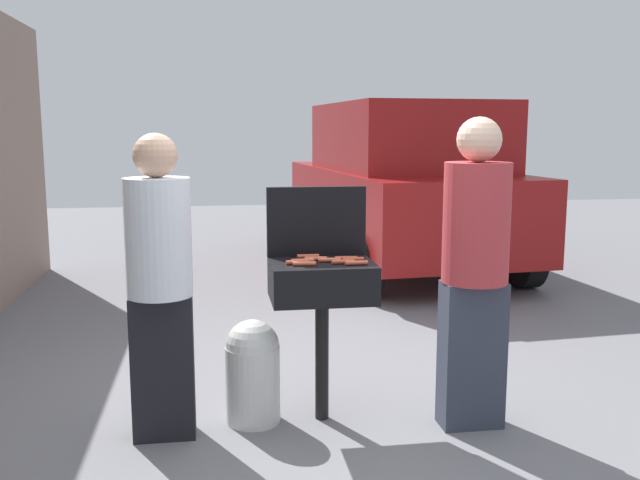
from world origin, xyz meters
TOP-DOWN VIEW (x-y plane):
  - ground_plane at (0.00, 0.00)m, footprint 24.00×24.00m
  - bbq_grill at (0.02, 0.07)m, footprint 0.60×0.44m
  - grill_lid_open at (0.02, 0.29)m, footprint 0.60×0.05m
  - hot_dog_0 at (-0.05, 0.20)m, footprint 0.13×0.03m
  - hot_dog_1 at (0.13, -0.00)m, footprint 0.13×0.03m
  - hot_dog_2 at (0.20, 0.06)m, footprint 0.13×0.04m
  - hot_dog_3 at (-0.10, 0.07)m, footprint 0.13×0.03m
  - hot_dog_4 at (0.17, 0.10)m, footprint 0.13×0.04m
  - hot_dog_5 at (0.06, 0.07)m, footprint 0.13×0.03m
  - hot_dog_6 at (-0.13, 0.02)m, footprint 0.13×0.03m
  - hot_dog_7 at (-0.10, -0.02)m, footprint 0.13×0.04m
  - hot_dog_8 at (-0.01, 0.12)m, footprint 0.13×0.04m
  - hot_dog_9 at (0.20, -0.04)m, footprint 0.13×0.03m
  - propane_tank at (-0.39, 0.08)m, footprint 0.32×0.32m
  - person_left at (-0.89, -0.04)m, footprint 0.36×0.36m
  - person_right at (0.86, -0.15)m, footprint 0.37×0.37m
  - parked_minivan at (1.72, 4.58)m, footprint 2.31×4.53m

SIDE VIEW (x-z plane):
  - ground_plane at x=0.00m, z-range 0.00..0.00m
  - propane_tank at x=-0.39m, z-range 0.01..0.63m
  - bbq_grill at x=0.02m, z-range 0.33..1.28m
  - person_left at x=-0.89m, z-range 0.07..1.76m
  - hot_dog_0 at x=-0.05m, z-range 0.95..0.98m
  - hot_dog_1 at x=0.13m, z-range 0.95..0.98m
  - hot_dog_2 at x=0.20m, z-range 0.95..0.98m
  - hot_dog_3 at x=-0.10m, z-range 0.95..0.98m
  - hot_dog_4 at x=0.17m, z-range 0.95..0.98m
  - hot_dog_5 at x=0.06m, z-range 0.95..0.98m
  - hot_dog_6 at x=-0.13m, z-range 0.95..0.98m
  - hot_dog_7 at x=-0.10m, z-range 0.95..0.98m
  - hot_dog_8 at x=-0.01m, z-range 0.95..0.98m
  - hot_dog_9 at x=0.20m, z-range 0.95..0.98m
  - person_right at x=0.86m, z-range 0.08..1.85m
  - parked_minivan at x=1.72m, z-range 0.02..2.04m
  - grill_lid_open at x=0.02m, z-range 0.95..1.37m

